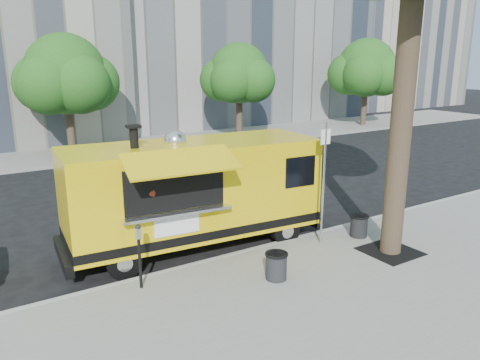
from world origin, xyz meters
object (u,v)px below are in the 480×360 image
(far_tree_b, at_px, (65,74))
(parking_meter, at_px, (139,249))
(trash_bin_right, at_px, (276,265))
(sign_post, at_px, (324,177))
(food_truck, at_px, (193,191))
(far_tree_d, at_px, (366,68))
(trash_bin_left, at_px, (359,225))
(far_tree_c, at_px, (239,73))

(far_tree_b, height_order, parking_meter, far_tree_b)
(far_tree_b, distance_m, trash_bin_right, 15.56)
(sign_post, xyz_separation_m, food_truck, (-2.58, 1.72, -0.38))
(far_tree_d, bearing_deg, parking_meter, -146.40)
(far_tree_d, distance_m, trash_bin_left, 21.24)
(food_truck, height_order, trash_bin_left, food_truck)
(trash_bin_left, bearing_deg, far_tree_d, 43.05)
(trash_bin_right, bearing_deg, far_tree_c, 60.25)
(far_tree_c, bearing_deg, trash_bin_right, -119.75)
(parking_meter, height_order, trash_bin_right, parking_meter)
(parking_meter, bearing_deg, far_tree_b, 81.90)
(far_tree_d, bearing_deg, far_tree_b, 179.70)
(sign_post, xyz_separation_m, trash_bin_left, (1.14, -0.16, -1.40))
(far_tree_b, distance_m, trash_bin_left, 15.25)
(parking_meter, distance_m, trash_bin_right, 2.79)
(far_tree_c, bearing_deg, trash_bin_left, -110.64)
(trash_bin_left, height_order, trash_bin_right, trash_bin_right)
(far_tree_c, relative_size, food_truck, 0.80)
(far_tree_d, relative_size, trash_bin_right, 9.93)
(far_tree_d, bearing_deg, far_tree_c, -178.85)
(far_tree_c, height_order, food_truck, far_tree_c)
(far_tree_c, relative_size, parking_meter, 3.90)
(trash_bin_right, bearing_deg, food_truck, 101.22)
(far_tree_c, bearing_deg, sign_post, -114.81)
(trash_bin_left, bearing_deg, parking_meter, 176.42)
(far_tree_c, xyz_separation_m, food_truck, (-9.03, -12.23, -2.25))
(far_tree_d, relative_size, parking_meter, 4.23)
(far_tree_b, xyz_separation_m, food_truck, (-0.03, -12.53, -2.36))
(far_tree_b, bearing_deg, trash_bin_right, -88.13)
(sign_post, height_order, parking_meter, sign_post)
(far_tree_d, height_order, food_truck, far_tree_d)
(sign_post, relative_size, food_truck, 0.46)
(parking_meter, bearing_deg, food_truck, 37.74)
(far_tree_c, xyz_separation_m, parking_meter, (-11.00, -13.75, -2.74))
(far_tree_d, distance_m, trash_bin_right, 24.12)
(parking_meter, xyz_separation_m, food_truck, (1.97, 1.52, 0.49))
(far_tree_b, xyz_separation_m, sign_post, (2.55, -14.25, -1.98))
(trash_bin_right, bearing_deg, parking_meter, 155.66)
(far_tree_d, xyz_separation_m, trash_bin_left, (-15.31, -14.31, -3.44))
(far_tree_b, xyz_separation_m, far_tree_d, (19.00, -0.10, 0.06))
(far_tree_b, xyz_separation_m, far_tree_c, (9.00, -0.30, -0.12))
(far_tree_c, height_order, trash_bin_left, far_tree_c)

